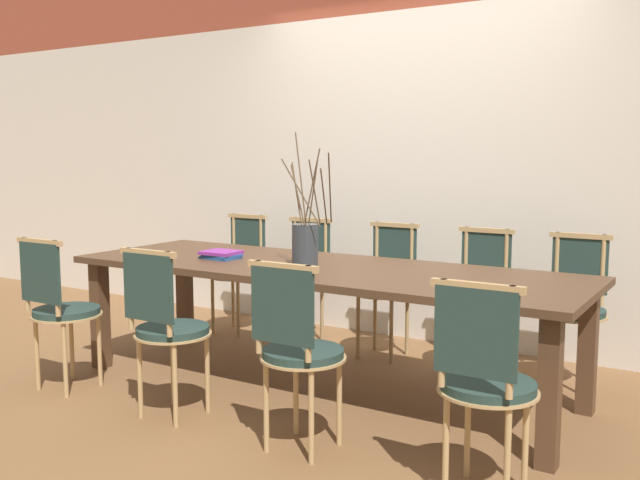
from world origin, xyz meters
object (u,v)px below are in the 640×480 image
at_px(book_stack, 221,255).
at_px(vase_centerpiece, 305,243).
at_px(dining_table, 320,279).
at_px(chair_near_center, 298,346).
at_px(chair_far_center, 386,282).

bearing_deg(book_stack, vase_centerpiece, 4.25).
height_order(dining_table, chair_near_center, chair_near_center).
distance_m(chair_near_center, chair_far_center, 1.69).
distance_m(vase_centerpiece, book_stack, 0.60).
relative_size(dining_table, chair_near_center, 3.37).
bearing_deg(chair_near_center, chair_far_center, 102.63).
distance_m(dining_table, vase_centerpiece, 0.23).
relative_size(vase_centerpiece, book_stack, 3.27).
relative_size(dining_table, book_stack, 13.02).
bearing_deg(chair_near_center, vase_centerpiece, 120.67).
height_order(chair_far_center, book_stack, chair_far_center).
bearing_deg(book_stack, dining_table, 7.15).
bearing_deg(dining_table, chair_far_center, 88.60).
distance_m(chair_far_center, vase_centerpiece, 0.94).
xyz_separation_m(vase_centerpiece, book_stack, (-0.59, -0.04, -0.11)).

